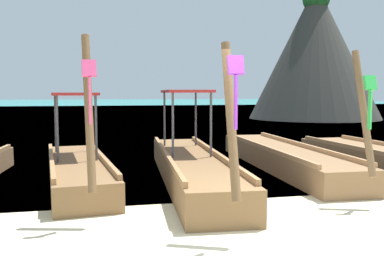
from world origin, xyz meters
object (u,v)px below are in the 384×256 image
longtail_boat_pink_ribbon (77,168)px  longtail_boat_green_ribbon (283,157)px  karst_rock (317,54)px  longtail_boat_violet_ribbon (191,166)px

longtail_boat_pink_ribbon → longtail_boat_green_ribbon: bearing=8.7°
longtail_boat_green_ribbon → longtail_boat_pink_ribbon: bearing=-171.3°
longtail_boat_pink_ribbon → karst_rock: size_ratio=0.58×
longtail_boat_violet_ribbon → karst_rock: size_ratio=0.74×
longtail_boat_violet_ribbon → karst_rock: bearing=55.2°
longtail_boat_green_ribbon → karst_rock: bearing=59.2°
longtail_boat_pink_ribbon → longtail_boat_violet_ribbon: 2.39m
longtail_boat_violet_ribbon → longtail_boat_green_ribbon: longtail_boat_green_ribbon is taller
longtail_boat_violet_ribbon → longtail_boat_pink_ribbon: bearing=171.9°
longtail_boat_violet_ribbon → karst_rock: 24.98m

